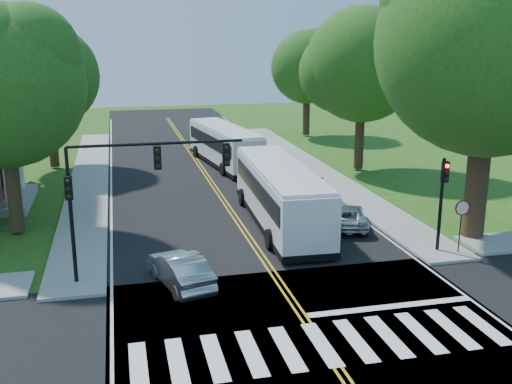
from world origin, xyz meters
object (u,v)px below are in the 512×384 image
object	(u,v)px
bus_lead	(280,194)
dark_sedan	(303,179)
signal_ne	(442,192)
suv	(346,216)
signal_nw	(129,179)
bus_follow	(224,145)
hatchback	(180,269)

from	to	relation	value
bus_lead	dark_sedan	distance (m)	8.25
signal_ne	bus_lead	distance (m)	8.64
signal_ne	bus_lead	bearing A→B (deg)	135.26
suv	dark_sedan	size ratio (longest dim) A/B	1.06
bus_lead	suv	world-z (taller)	bus_lead
signal_nw	signal_ne	bearing A→B (deg)	0.05
bus_lead	suv	bearing A→B (deg)	161.67
suv	signal_nw	bearing A→B (deg)	39.01
signal_ne	bus_lead	xyz separation A→B (m)	(-6.08, 6.02, -1.25)
bus_follow	dark_sedan	size ratio (longest dim) A/B	2.94
suv	signal_ne	bearing A→B (deg)	135.96
signal_nw	dark_sedan	world-z (taller)	signal_nw
bus_lead	suv	xyz separation A→B (m)	(3.35, -1.26, -1.11)
dark_sedan	bus_follow	bearing A→B (deg)	-66.62
bus_follow	dark_sedan	bearing A→B (deg)	106.25
signal_nw	bus_lead	size ratio (longest dim) A/B	0.57
signal_nw	bus_follow	xyz separation A→B (m)	(7.82, 21.83, -2.78)
bus_follow	hatchback	distance (m)	23.65
signal_ne	hatchback	distance (m)	12.48
signal_ne	suv	bearing A→B (deg)	119.78
bus_follow	suv	size ratio (longest dim) A/B	2.78
signal_nw	suv	distance (m)	12.86
signal_nw	bus_lead	xyz separation A→B (m)	(7.98, 6.03, -2.66)
bus_lead	dark_sedan	bearing A→B (deg)	-114.19
dark_sedan	bus_lead	bearing A→B (deg)	62.75
bus_follow	dark_sedan	xyz separation A→B (m)	(3.80, -8.48, -1.00)
hatchback	dark_sedan	bearing A→B (deg)	-138.80
bus_follow	hatchback	xyz separation A→B (m)	(-6.00, -22.86, -0.88)
hatchback	dark_sedan	xyz separation A→B (m)	(9.80, 14.38, -0.12)
signal_ne	dark_sedan	bearing A→B (deg)	100.34
signal_nw	dark_sedan	size ratio (longest dim) A/B	1.77
dark_sedan	hatchback	bearing A→B (deg)	54.95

